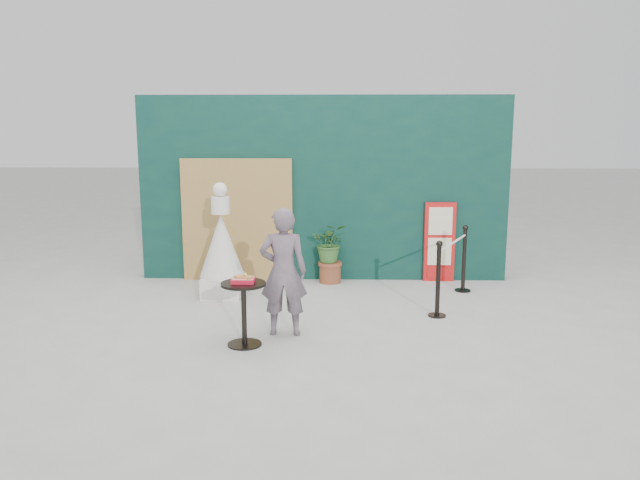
# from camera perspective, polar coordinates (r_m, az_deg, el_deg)

# --- Properties ---
(ground) EXTENTS (60.00, 60.00, 0.00)m
(ground) POSITION_cam_1_polar(r_m,az_deg,el_deg) (7.51, -0.26, -9.21)
(ground) COLOR #ADAAA5
(ground) RESTS_ON ground
(back_wall) EXTENTS (6.00, 0.30, 3.00)m
(back_wall) POSITION_cam_1_polar(r_m,az_deg,el_deg) (10.27, 0.30, 4.73)
(back_wall) COLOR #0A2E2B
(back_wall) RESTS_ON ground
(bamboo_fence) EXTENTS (1.80, 0.08, 2.00)m
(bamboo_fence) POSITION_cam_1_polar(r_m,az_deg,el_deg) (10.25, -7.58, 1.82)
(bamboo_fence) COLOR tan
(bamboo_fence) RESTS_ON ground
(woman) EXTENTS (0.58, 0.38, 1.57)m
(woman) POSITION_cam_1_polar(r_m,az_deg,el_deg) (7.54, -3.37, -2.91)
(woman) COLOR slate
(woman) RESTS_ON ground
(menu_board) EXTENTS (0.50, 0.07, 1.30)m
(menu_board) POSITION_cam_1_polar(r_m,az_deg,el_deg) (10.33, 10.87, -0.19)
(menu_board) COLOR red
(menu_board) RESTS_ON ground
(statue) EXTENTS (0.67, 0.67, 1.71)m
(statue) POSITION_cam_1_polar(r_m,az_deg,el_deg) (9.33, -8.98, -0.97)
(statue) COLOR silver
(statue) RESTS_ON ground
(cafe_table) EXTENTS (0.52, 0.52, 0.75)m
(cafe_table) POSITION_cam_1_polar(r_m,az_deg,el_deg) (7.28, -6.98, -5.82)
(cafe_table) COLOR black
(cafe_table) RESTS_ON ground
(food_basket) EXTENTS (0.26, 0.19, 0.11)m
(food_basket) POSITION_cam_1_polar(r_m,az_deg,el_deg) (7.20, -7.01, -3.61)
(food_basket) COLOR red
(food_basket) RESTS_ON cafe_table
(planter) EXTENTS (0.57, 0.50, 0.98)m
(planter) POSITION_cam_1_polar(r_m,az_deg,el_deg) (10.06, 0.93, -0.77)
(planter) COLOR brown
(planter) RESTS_ON ground
(stanchion_barrier) EXTENTS (0.84, 1.54, 1.03)m
(stanchion_barrier) POSITION_cam_1_polar(r_m,az_deg,el_deg) (9.12, 11.97, -2.64)
(stanchion_barrier) COLOR black
(stanchion_barrier) RESTS_ON ground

